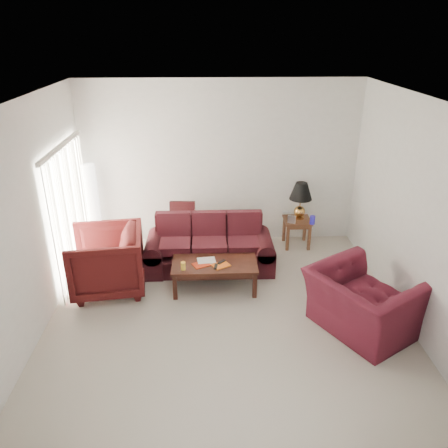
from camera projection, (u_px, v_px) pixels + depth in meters
name	position (u px, v px, depth m)	size (l,w,h in m)	color
floor	(226.00, 315.00, 6.26)	(5.00, 5.00, 0.00)	#BBB49F
blinds	(70.00, 213.00, 6.91)	(0.10, 2.00, 2.16)	silver
sofa	(209.00, 244.00, 7.33)	(2.14, 0.93, 0.88)	black
throw_pillow	(182.00, 214.00, 7.82)	(0.45, 0.13, 0.45)	black
end_table	(296.00, 232.00, 8.16)	(0.49, 0.49, 0.53)	#4C241A
table_lamp	(300.00, 201.00, 7.96)	(0.41, 0.41, 0.69)	#AF7B36
clock	(292.00, 219.00, 7.88)	(0.14, 0.05, 0.14)	silver
blue_canister	(312.00, 220.00, 7.84)	(0.10, 0.10, 0.15)	#241CBA
picture_frame	(286.00, 212.00, 8.16)	(0.14, 0.02, 0.17)	silver
floor_lamp	(93.00, 207.00, 7.84)	(0.27, 0.27, 1.63)	white
armchair_left	(107.00, 261.00, 6.69)	(1.06, 1.09, 1.00)	#3C0D0D
armchair_right	(363.00, 303.00, 5.80)	(1.30, 1.14, 0.85)	#440F1B
coffee_table	(215.00, 276.00, 6.81)	(1.31, 0.66, 0.46)	black
magazine_red	(201.00, 265.00, 6.65)	(0.25, 0.19, 0.01)	#B42D12
magazine_white	(206.00, 261.00, 6.76)	(0.28, 0.21, 0.02)	white
magazine_orange	(221.00, 265.00, 6.63)	(0.26, 0.19, 0.01)	orange
remote_a	(216.00, 266.00, 6.56)	(0.04, 0.15, 0.02)	black
remote_b	(222.00, 262.00, 6.69)	(0.04, 0.15, 0.02)	black
yellow_glass	(183.00, 266.00, 6.50)	(0.07, 0.07, 0.13)	yellow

